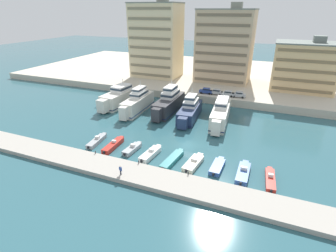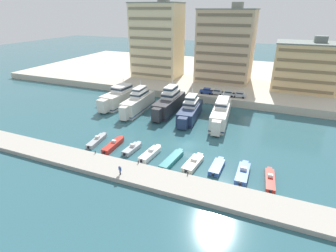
# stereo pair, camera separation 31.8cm
# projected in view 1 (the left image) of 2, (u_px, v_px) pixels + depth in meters

# --- Properties ---
(ground_plane) EXTENTS (400.00, 400.00, 0.00)m
(ground_plane) POSITION_uv_depth(u_px,v_px,m) (188.00, 145.00, 57.72)
(ground_plane) COLOR #2D5B66
(quay_promenade) EXTENTS (180.00, 70.00, 2.33)m
(quay_promenade) POSITION_uv_depth(u_px,v_px,m) (235.00, 77.00, 110.91)
(quay_promenade) COLOR beige
(quay_promenade) RESTS_ON ground
(pier_dock) EXTENTS (120.00, 5.98, 0.84)m
(pier_dock) POSITION_uv_depth(u_px,v_px,m) (162.00, 180.00, 45.12)
(pier_dock) COLOR #A8A399
(pier_dock) RESTS_ON ground
(yacht_ivory_far_left) EXTENTS (6.15, 17.44, 7.84)m
(yacht_ivory_far_left) POSITION_uv_depth(u_px,v_px,m) (119.00, 97.00, 80.51)
(yacht_ivory_far_left) COLOR silver
(yacht_ivory_far_left) RESTS_ON ground
(yacht_ivory_left) EXTENTS (4.14, 17.50, 8.62)m
(yacht_ivory_left) POSITION_uv_depth(u_px,v_px,m) (138.00, 103.00, 75.84)
(yacht_ivory_left) COLOR silver
(yacht_ivory_left) RESTS_ON ground
(yacht_charcoal_mid_left) EXTENTS (4.38, 18.19, 9.15)m
(yacht_charcoal_mid_left) POSITION_uv_depth(u_px,v_px,m) (169.00, 103.00, 75.21)
(yacht_charcoal_mid_left) COLOR #333338
(yacht_charcoal_mid_left) RESTS_ON ground
(yacht_navy_center_left) EXTENTS (5.37, 16.80, 7.99)m
(yacht_navy_center_left) POSITION_uv_depth(u_px,v_px,m) (190.00, 110.00, 71.00)
(yacht_navy_center_left) COLOR navy
(yacht_navy_center_left) RESTS_ON ground
(yacht_ivory_center) EXTENTS (5.33, 19.64, 7.56)m
(yacht_ivory_center) POSITION_uv_depth(u_px,v_px,m) (221.00, 113.00, 68.71)
(yacht_ivory_center) COLOR silver
(yacht_ivory_center) RESTS_ON ground
(motorboat_grey_far_left) EXTENTS (2.26, 7.38, 1.46)m
(motorboat_grey_far_left) POSITION_uv_depth(u_px,v_px,m) (97.00, 141.00, 58.60)
(motorboat_grey_far_left) COLOR #9EA3A8
(motorboat_grey_far_left) RESTS_ON ground
(motorboat_red_left) EXTENTS (1.81, 7.73, 1.48)m
(motorboat_red_left) POSITION_uv_depth(u_px,v_px,m) (113.00, 145.00, 56.66)
(motorboat_red_left) COLOR red
(motorboat_red_left) RESTS_ON ground
(motorboat_grey_mid_left) EXTENTS (2.10, 6.08, 1.47)m
(motorboat_grey_mid_left) POSITION_uv_depth(u_px,v_px,m) (132.00, 149.00, 55.24)
(motorboat_grey_mid_left) COLOR #9EA3A8
(motorboat_grey_mid_left) RESTS_ON ground
(motorboat_white_center_left) EXTENTS (2.41, 7.21, 1.53)m
(motorboat_white_center_left) POSITION_uv_depth(u_px,v_px,m) (151.00, 154.00, 53.17)
(motorboat_white_center_left) COLOR white
(motorboat_white_center_left) RESTS_ON ground
(motorboat_teal_center) EXTENTS (2.52, 8.35, 0.88)m
(motorboat_teal_center) POSITION_uv_depth(u_px,v_px,m) (172.00, 159.00, 51.39)
(motorboat_teal_center) COLOR teal
(motorboat_teal_center) RESTS_ON ground
(motorboat_cream_center_right) EXTENTS (2.80, 7.19, 1.33)m
(motorboat_cream_center_right) POSITION_uv_depth(u_px,v_px,m) (194.00, 163.00, 50.14)
(motorboat_cream_center_right) COLOR beige
(motorboat_cream_center_right) RESTS_ON ground
(motorboat_blue_mid_right) EXTENTS (2.13, 6.49, 0.87)m
(motorboat_blue_mid_right) POSITION_uv_depth(u_px,v_px,m) (217.00, 166.00, 49.10)
(motorboat_blue_mid_right) COLOR #33569E
(motorboat_blue_mid_right) RESTS_ON ground
(motorboat_blue_right) EXTENTS (2.09, 7.75, 1.61)m
(motorboat_blue_right) POSITION_uv_depth(u_px,v_px,m) (243.00, 173.00, 47.01)
(motorboat_blue_right) COLOR #33569E
(motorboat_blue_right) RESTS_ON ground
(motorboat_red_far_right) EXTENTS (2.06, 7.53, 1.28)m
(motorboat_red_far_right) POSITION_uv_depth(u_px,v_px,m) (270.00, 179.00, 45.45)
(motorboat_red_far_right) COLOR red
(motorboat_red_far_right) RESTS_ON ground
(car_blue_far_left) EXTENTS (4.18, 2.08, 1.80)m
(car_blue_far_left) POSITION_uv_depth(u_px,v_px,m) (206.00, 91.00, 84.49)
(car_blue_far_left) COLOR #28428E
(car_blue_far_left) RESTS_ON quay_promenade
(car_silver_left) EXTENTS (4.16, 2.05, 1.80)m
(car_silver_left) POSITION_uv_depth(u_px,v_px,m) (217.00, 92.00, 83.49)
(car_silver_left) COLOR #B7BCC1
(car_silver_left) RESTS_ON quay_promenade
(car_silver_mid_left) EXTENTS (4.11, 1.93, 1.80)m
(car_silver_mid_left) POSITION_uv_depth(u_px,v_px,m) (228.00, 93.00, 81.91)
(car_silver_mid_left) COLOR #B7BCC1
(car_silver_mid_left) RESTS_ON quay_promenade
(car_silver_center_left) EXTENTS (4.11, 1.94, 1.80)m
(car_silver_center_left) POSITION_uv_depth(u_px,v_px,m) (239.00, 94.00, 80.95)
(car_silver_center_left) COLOR #B7BCC1
(car_silver_center_left) RESTS_ON quay_promenade
(apartment_block_far_left) EXTENTS (18.57, 13.00, 29.35)m
(apartment_block_far_left) POSITION_uv_depth(u_px,v_px,m) (157.00, 41.00, 101.89)
(apartment_block_far_left) COLOR beige
(apartment_block_far_left) RESTS_ON quay_promenade
(apartment_block_left) EXTENTS (19.61, 15.02, 27.25)m
(apartment_block_left) POSITION_uv_depth(u_px,v_px,m) (225.00, 46.00, 95.64)
(apartment_block_left) COLOR #C6AD89
(apartment_block_left) RESTS_ON quay_promenade
(apartment_block_mid_left) EXTENTS (19.45, 13.02, 17.51)m
(apartment_block_mid_left) POSITION_uv_depth(u_px,v_px,m) (304.00, 67.00, 85.85)
(apartment_block_mid_left) COLOR #E0BC84
(apartment_block_mid_left) RESTS_ON quay_promenade
(pedestrian_near_edge) EXTENTS (0.66, 0.35, 1.76)m
(pedestrian_near_edge) POSITION_uv_depth(u_px,v_px,m) (120.00, 169.00, 45.60)
(pedestrian_near_edge) COLOR #282D3D
(pedestrian_near_edge) RESTS_ON pier_dock
(bollard_west) EXTENTS (0.20, 0.20, 0.61)m
(bollard_west) POSITION_uv_depth(u_px,v_px,m) (95.00, 152.00, 52.55)
(bollard_west) COLOR #2D2D33
(bollard_west) RESTS_ON pier_dock
(bollard_west_mid) EXTENTS (0.20, 0.20, 0.61)m
(bollard_west_mid) POSITION_uv_depth(u_px,v_px,m) (139.00, 162.00, 49.16)
(bollard_west_mid) COLOR #2D2D33
(bollard_west_mid) RESTS_ON pier_dock
(bollard_east_mid) EXTENTS (0.20, 0.20, 0.61)m
(bollard_east_mid) POSITION_uv_depth(u_px,v_px,m) (188.00, 173.00, 45.78)
(bollard_east_mid) COLOR #2D2D33
(bollard_east_mid) RESTS_ON pier_dock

